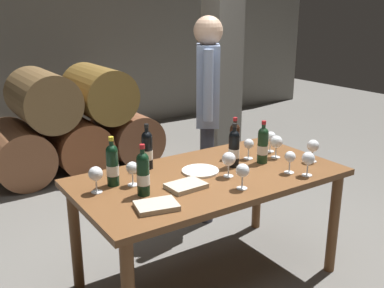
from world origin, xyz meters
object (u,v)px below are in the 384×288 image
Objects in this scene: wine_bottle_2 at (235,140)px; wine_glass_4 at (243,171)px; wine_glass_2 at (229,159)px; leather_ledger at (186,186)px; sommelier_presenting at (208,101)px; wine_bottle_5 at (234,148)px; wine_bottle_0 at (147,149)px; wine_glass_6 at (249,145)px; wine_glass_5 at (308,159)px; wine_glass_9 at (290,158)px; wine_glass_1 at (271,137)px; wine_glass_0 at (132,169)px; wine_glass_3 at (276,142)px; wine_glass_8 at (313,146)px; wine_bottle_3 at (263,145)px; tasting_notebook at (156,206)px; dining_table at (209,188)px; serving_plate at (200,171)px; wine_bottle_4 at (112,165)px; wine_bottle_1 at (143,173)px; wine_glass_7 at (96,174)px.

wine_glass_4 is at bearing -124.11° from wine_bottle_2.
wine_glass_2 is 0.73× the size of leather_ledger.
wine_bottle_5 is at bearing -112.27° from sommelier_presenting.
wine_glass_6 is (0.68, -0.22, -0.03)m from wine_bottle_0.
wine_glass_5 is 0.11m from wine_glass_9.
wine_glass_1 reaches higher than wine_glass_6.
wine_glass_0 is 0.96× the size of wine_glass_4.
wine_glass_2 reaches higher than wine_glass_0.
wine_glass_3 reaches higher than wine_glass_9.
wine_glass_8 reaches higher than wine_glass_4.
wine_bottle_3 is (0.09, -0.19, 0.00)m from wine_bottle_2.
tasting_notebook is at bearing -155.41° from leather_ledger.
wine_bottle_0 is 0.71m from wine_glass_6.
wine_glass_5 is (0.50, -0.36, 0.20)m from dining_table.
wine_glass_1 is at bearing 5.50° from serving_plate.
wine_glass_6 is at bearing 14.47° from leather_ledger.
wine_bottle_5 is (-0.21, 0.05, 0.00)m from wine_bottle_3.
serving_plate is at bearing -44.61° from wine_bottle_0.
wine_glass_5 is 1.00× the size of wine_glass_8.
wine_glass_5 is at bearing -144.08° from wine_glass_8.
sommelier_presenting reaches higher than dining_table.
wine_bottle_4 is 1.02× the size of wine_bottle_5.
wine_bottle_1 reaches higher than wine_glass_4.
serving_plate is (-0.02, 0.07, 0.10)m from dining_table.
wine_glass_4 is at bearing -145.38° from wine_glass_1.
wine_bottle_2 is at bearing 3.05° from wine_glass_7.
wine_glass_4 is 0.99× the size of wine_glass_5.
wine_glass_0 reaches higher than tasting_notebook.
tasting_notebook is (-0.52, -0.25, 0.11)m from dining_table.
wine_glass_4 is 0.55m from wine_glass_6.
tasting_notebook is at bearing -161.84° from wine_glass_1.
wine_glass_8 is 1.26m from tasting_notebook.
wine_glass_9 is (0.10, -0.44, -0.02)m from wine_bottle_2.
wine_bottle_2 reaches higher than wine_glass_7.
serving_plate is (-0.25, 0.03, -0.12)m from wine_bottle_5.
wine_glass_0 is (-0.21, -0.21, -0.03)m from wine_bottle_0.
wine_bottle_1 reaches higher than tasting_notebook.
wine_bottle_0 is 1.92× the size of wine_glass_8.
dining_table is 7.73× the size of tasting_notebook.
wine_bottle_4 is 1.36× the size of leather_ledger.
wine_glass_9 is 0.97m from tasting_notebook.
dining_table is 11.75× the size of wine_glass_9.
wine_bottle_3 is at bearing -10.52° from wine_bottle_4.
wine_bottle_0 reaches higher than wine_glass_9.
serving_plate is at bearing 172.17° from wine_bottle_5.
wine_glass_4 reaches higher than wine_glass_6.
wine_glass_3 reaches higher than wine_glass_0.
wine_glass_6 is (0.06, -0.08, -0.02)m from wine_bottle_2.
wine_bottle_2 is at bearing 22.93° from leather_ledger.
wine_bottle_3 is 1.98× the size of wine_glass_0.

